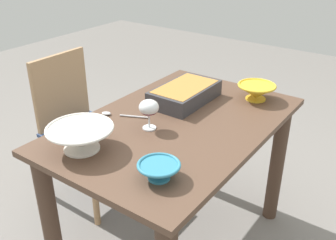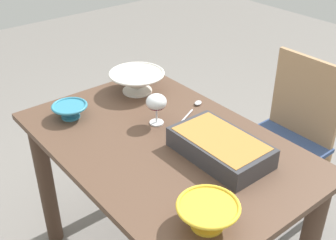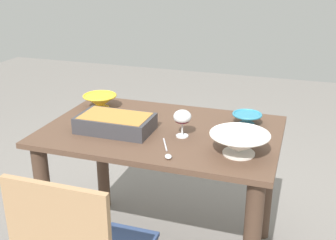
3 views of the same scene
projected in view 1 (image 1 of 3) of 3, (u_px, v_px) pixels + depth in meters
dining_table at (177, 153)px, 1.81m from camera, size 1.18×0.77×0.75m
chair at (79, 123)px, 2.29m from camera, size 0.41×0.45×0.89m
wine_glass at (149, 109)px, 1.63m from camera, size 0.09×0.09×0.14m
casserole_dish at (185, 93)px, 1.92m from camera, size 0.37×0.22×0.08m
mixing_bowl at (159, 170)px, 1.33m from camera, size 0.15×0.15×0.06m
small_bowl at (256, 91)px, 1.94m from camera, size 0.19×0.19×0.08m
serving_bowl at (81, 137)px, 1.50m from camera, size 0.27×0.27×0.10m
serving_spoon at (115, 114)px, 1.79m from camera, size 0.11×0.21×0.01m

